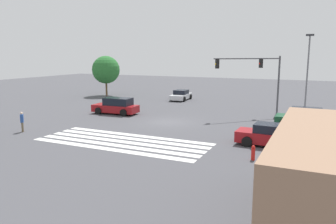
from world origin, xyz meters
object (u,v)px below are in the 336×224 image
at_px(car_0, 271,136).
at_px(pedestrian, 22,121).
at_px(traffic_signal_mast, 259,72).
at_px(car_1, 303,118).
at_px(car_2, 116,106).
at_px(tree_corner_b, 106,70).
at_px(street_light_pole_a, 308,65).
at_px(fire_hydrant, 253,153).
at_px(car_4, 181,95).

height_order(car_0, pedestrian, pedestrian).
relative_size(traffic_signal_mast, car_0, 1.28).
height_order(car_1, car_2, car_2).
relative_size(pedestrian, tree_corner_b, 0.27).
xyz_separation_m(car_2, street_light_pole_a, (17.19, 10.66, 4.03)).
relative_size(car_0, fire_hydrant, 5.28).
relative_size(car_1, pedestrian, 2.66).
bearing_deg(fire_hydrant, pedestrian, -178.23).
relative_size(car_0, car_1, 1.09).
relative_size(car_4, pedestrian, 2.75).
height_order(car_2, street_light_pole_a, street_light_pole_a).
relative_size(car_0, street_light_pole_a, 0.56).
xyz_separation_m(car_0, car_1, (1.60, 7.17, 0.08)).
bearing_deg(car_2, car_1, -178.07).
bearing_deg(car_1, traffic_signal_mast, -40.06).
relative_size(car_4, fire_hydrant, 5.02).
distance_m(pedestrian, fire_hydrant, 17.53).
relative_size(street_light_pole_a, fire_hydrant, 9.35).
height_order(car_1, street_light_pole_a, street_light_pole_a).
bearing_deg(car_4, street_light_pole_a, 80.67).
bearing_deg(street_light_pole_a, pedestrian, -133.60).
distance_m(car_0, fire_hydrant, 3.49).
xyz_separation_m(car_1, street_light_pole_a, (-0.26, 9.18, 4.06)).
bearing_deg(car_0, tree_corner_b, 146.90).
bearing_deg(car_4, pedestrian, -13.80).
bearing_deg(street_light_pole_a, car_4, 173.85).
bearing_deg(pedestrian, car_4, 35.87).
bearing_deg(car_0, car_1, 79.02).
relative_size(street_light_pole_a, tree_corner_b, 1.40).
bearing_deg(pedestrian, traffic_signal_mast, 0.65).
bearing_deg(car_0, pedestrian, -165.91).
height_order(car_0, car_2, car_2).
distance_m(traffic_signal_mast, tree_corner_b, 23.85).
xyz_separation_m(car_2, pedestrian, (-2.17, -9.68, 0.08)).
bearing_deg(fire_hydrant, car_2, 149.21).
bearing_deg(car_2, street_light_pole_a, -151.12).
height_order(traffic_signal_mast, car_2, traffic_signal_mast).
distance_m(traffic_signal_mast, street_light_pole_a, 6.91).
xyz_separation_m(car_0, car_4, (-13.91, 17.99, -0.06)).
height_order(car_2, fire_hydrant, car_2).
xyz_separation_m(traffic_signal_mast, car_4, (-11.13, 7.16, -3.63)).
distance_m(car_2, car_4, 12.45).
xyz_separation_m(car_4, tree_corner_b, (-11.69, -0.25, 3.15)).
distance_m(traffic_signal_mast, car_1, 6.69).
bearing_deg(traffic_signal_mast, car_0, 59.38).
relative_size(traffic_signal_mast, car_2, 1.23).
bearing_deg(traffic_signal_mast, street_light_pole_a, -171.73).
bearing_deg(car_4, traffic_signal_mast, 54.05).
distance_m(car_4, pedestrian, 22.36).
distance_m(car_1, car_4, 18.91).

